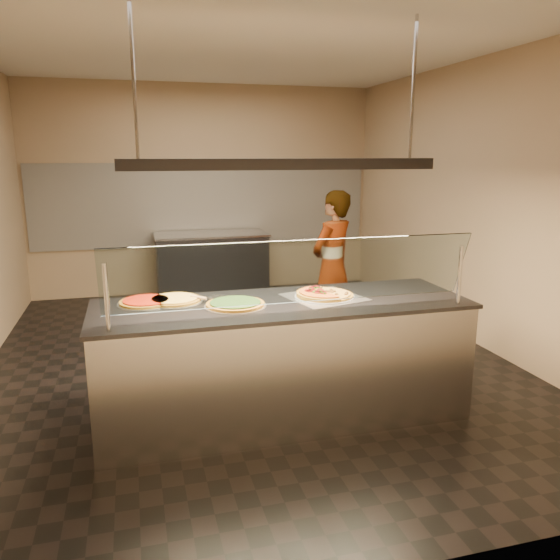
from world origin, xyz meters
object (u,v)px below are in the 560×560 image
object	(u,v)px
sneeze_guard	(296,273)
pizza_spatula	(206,297)
pizza_tomato	(146,301)
serving_counter	(283,360)
half_pizza_pepperoni	(312,294)
worker	(332,265)
half_pizza_sausage	(337,293)
perforated_tray	(324,297)
pizza_spinach	(235,304)
prep_table	(212,265)
heat_lamp_housing	(283,164)
pizza_cheese	(175,299)

from	to	relation	value
sneeze_guard	pizza_spatula	world-z (taller)	sneeze_guard
pizza_tomato	serving_counter	bearing A→B (deg)	-13.28
sneeze_guard	pizza_spatula	distance (m)	0.81
pizza_tomato	pizza_spatula	distance (m)	0.45
half_pizza_pepperoni	worker	world-z (taller)	worker
half_pizza_sausage	worker	world-z (taller)	worker
half_pizza_sausage	pizza_spatula	world-z (taller)	half_pizza_sausage
perforated_tray	half_pizza_sausage	distance (m)	0.11
half_pizza_pepperoni	pizza_spinach	size ratio (longest dim) A/B	1.04
prep_table	half_pizza_sausage	bearing A→B (deg)	-83.07
half_pizza_sausage	pizza_tomato	world-z (taller)	half_pizza_sausage
serving_counter	worker	world-z (taller)	worker
half_pizza_sausage	pizza_spinach	bearing A→B (deg)	-175.68
pizza_spatula	prep_table	xyz separation A→B (m)	(0.55, 3.61, -0.49)
half_pizza_pepperoni	prep_table	size ratio (longest dim) A/B	0.30
half_pizza_sausage	prep_table	distance (m)	3.82
serving_counter	pizza_spinach	xyz separation A→B (m)	(-0.37, -0.02, 0.48)
pizza_tomato	sneeze_guard	bearing A→B (deg)	-30.08
sneeze_guard	worker	xyz separation A→B (m)	(1.05, 2.08, -0.40)
perforated_tray	half_pizza_sausage	size ratio (longest dim) A/B	1.35
half_pizza_sausage	heat_lamp_housing	world-z (taller)	heat_lamp_housing
serving_counter	perforated_tray	world-z (taller)	perforated_tray
half_pizza_pepperoni	pizza_spinach	bearing A→B (deg)	-174.01
half_pizza_pepperoni	pizza_tomato	world-z (taller)	half_pizza_pepperoni
pizza_spinach	pizza_cheese	world-z (taller)	pizza_spinach
serving_counter	worker	bearing A→B (deg)	58.81
serving_counter	half_pizza_sausage	world-z (taller)	half_pizza_sausage
pizza_cheese	half_pizza_pepperoni	bearing A→B (deg)	-10.36
pizza_cheese	pizza_spatula	bearing A→B (deg)	-10.28
serving_counter	prep_table	world-z (taller)	same
pizza_tomato	worker	world-z (taller)	worker
pizza_cheese	heat_lamp_housing	distance (m)	1.30
worker	heat_lamp_housing	xyz separation A→B (m)	(-1.05, -1.73, 1.13)
pizza_spatula	perforated_tray	bearing A→B (deg)	-9.29
half_pizza_pepperoni	pizza_cheese	bearing A→B (deg)	169.64
prep_table	heat_lamp_housing	size ratio (longest dim) A/B	0.68
worker	half_pizza_pepperoni	bearing A→B (deg)	30.78
perforated_tray	pizza_tomato	world-z (taller)	pizza_tomato
worker	pizza_cheese	bearing A→B (deg)	5.52
pizza_cheese	prep_table	distance (m)	3.68
pizza_spinach	pizza_cheese	xyz separation A→B (m)	(-0.42, 0.25, -0.00)
serving_counter	half_pizza_sausage	distance (m)	0.67
prep_table	perforated_tray	bearing A→B (deg)	-84.62
prep_table	pizza_spinach	bearing A→B (deg)	-95.42
pizza_cheese	prep_table	size ratio (longest dim) A/B	0.27
half_pizza_pepperoni	prep_table	xyz separation A→B (m)	(-0.25, 3.76, -0.50)
sneeze_guard	pizza_tomato	xyz separation A→B (m)	(-1.00, 0.58, -0.28)
sneeze_guard	worker	distance (m)	2.36
half_pizza_pepperoni	half_pizza_sausage	size ratio (longest dim) A/B	1.00
pizza_spatula	heat_lamp_housing	world-z (taller)	heat_lamp_housing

